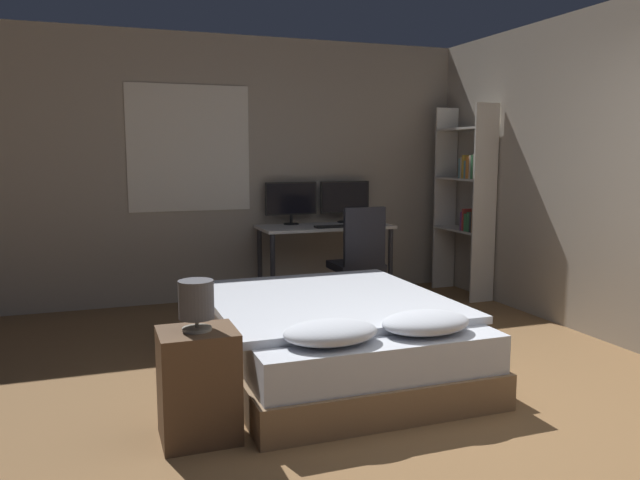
% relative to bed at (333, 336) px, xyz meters
% --- Properties ---
extents(ground_plane, '(20.00, 20.00, 0.00)m').
position_rel_bed_xyz_m(ground_plane, '(0.35, -1.45, -0.26)').
color(ground_plane, brown).
extents(wall_back, '(12.00, 0.08, 2.70)m').
position_rel_bed_xyz_m(wall_back, '(0.34, 2.47, 1.10)').
color(wall_back, '#9E9384').
rests_on(wall_back, ground_plane).
extents(wall_side_right, '(0.06, 12.00, 2.70)m').
position_rel_bed_xyz_m(wall_side_right, '(2.37, 0.05, 1.09)').
color(wall_side_right, '#9E9384').
rests_on(wall_side_right, ground_plane).
extents(bed, '(1.60, 2.03, 0.58)m').
position_rel_bed_xyz_m(bed, '(0.00, 0.00, 0.00)').
color(bed, '#846647').
rests_on(bed, ground_plane).
extents(nightstand, '(0.41, 0.35, 0.60)m').
position_rel_bed_xyz_m(nightstand, '(-1.04, -0.72, 0.04)').
color(nightstand, brown).
rests_on(nightstand, ground_plane).
extents(bedside_lamp, '(0.18, 0.18, 0.27)m').
position_rel_bed_xyz_m(bedside_lamp, '(-1.04, -0.72, 0.50)').
color(bedside_lamp, gray).
rests_on(bedside_lamp, nightstand).
extents(desk, '(1.37, 0.60, 0.78)m').
position_rel_bed_xyz_m(desk, '(0.72, 2.10, 0.42)').
color(desk, beige).
rests_on(desk, ground_plane).
extents(monitor_left, '(0.56, 0.16, 0.44)m').
position_rel_bed_xyz_m(monitor_left, '(0.41, 2.30, 0.78)').
color(monitor_left, black).
rests_on(monitor_left, desk).
extents(monitor_right, '(0.56, 0.16, 0.44)m').
position_rel_bed_xyz_m(monitor_right, '(1.02, 2.30, 0.78)').
color(monitor_right, black).
rests_on(monitor_right, desk).
extents(keyboard, '(0.34, 0.13, 0.02)m').
position_rel_bed_xyz_m(keyboard, '(0.72, 1.91, 0.53)').
color(keyboard, black).
rests_on(keyboard, desk).
extents(computer_mouse, '(0.07, 0.05, 0.04)m').
position_rel_bed_xyz_m(computer_mouse, '(0.98, 1.91, 0.54)').
color(computer_mouse, black).
rests_on(computer_mouse, desk).
extents(office_chair, '(0.52, 0.52, 1.03)m').
position_rel_bed_xyz_m(office_chair, '(0.80, 1.40, 0.15)').
color(office_chair, black).
rests_on(office_chair, ground_plane).
extents(bookshelf, '(0.27, 0.78, 2.01)m').
position_rel_bed_xyz_m(bookshelf, '(2.18, 1.71, 0.85)').
color(bookshelf, beige).
rests_on(bookshelf, ground_plane).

